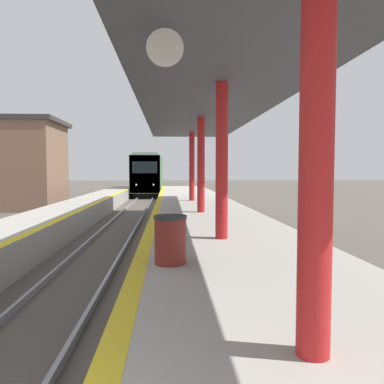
% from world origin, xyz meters
% --- Properties ---
extents(train, '(2.88, 16.59, 4.39)m').
position_xyz_m(train, '(0.00, 41.55, 2.23)').
color(train, black).
rests_on(train, ground).
extents(station_canopy, '(4.59, 23.97, 4.09)m').
position_xyz_m(station_canopy, '(3.52, 10.87, 4.83)').
color(station_canopy, red).
rests_on(station_canopy, platform_right).
extents(trash_bin, '(0.61, 0.61, 0.89)m').
position_xyz_m(trash_bin, '(2.22, 5.39, 1.41)').
color(trash_bin, maroon).
rests_on(trash_bin, platform_right).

